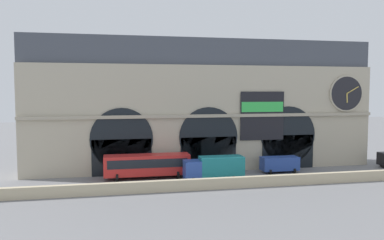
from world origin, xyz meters
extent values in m
plane|color=slate|center=(0.00, 0.00, 0.00)|extent=(200.00, 200.00, 0.00)
cube|color=#BCAD8C|center=(0.00, -4.41, 0.64)|extent=(90.00, 0.70, 1.29)
cube|color=#B2A891|center=(0.00, 7.68, 7.45)|extent=(50.13, 5.36, 14.90)
cube|color=#424751|center=(0.00, 7.98, 16.81)|extent=(50.13, 4.76, 3.82)
cube|color=black|center=(-11.94, 4.95, 2.46)|extent=(7.93, 0.20, 4.91)
cylinder|color=black|center=(-11.94, 4.95, 4.91)|extent=(8.34, 0.20, 8.34)
cube|color=black|center=(0.00, 4.95, 2.46)|extent=(7.93, 0.20, 4.91)
cylinder|color=black|center=(0.00, 4.95, 4.91)|extent=(8.34, 0.20, 8.34)
cube|color=black|center=(11.94, 4.95, 2.46)|extent=(7.93, 0.20, 4.91)
cylinder|color=black|center=(11.94, 4.95, 4.91)|extent=(8.34, 0.20, 8.34)
cylinder|color=#B2A891|center=(21.07, 4.85, 10.94)|extent=(5.40, 0.25, 5.40)
cylinder|color=black|center=(21.07, 4.73, 10.94)|extent=(5.00, 0.06, 5.00)
cube|color=gold|center=(21.11, 4.67, 10.26)|extent=(0.25, 0.04, 1.38)
cube|color=gold|center=(22.00, 4.65, 11.45)|extent=(1.92, 0.04, 1.12)
cube|color=black|center=(7.83, 4.83, 7.76)|extent=(6.51, 0.12, 6.91)
cube|color=green|center=(7.83, 4.75, 9.06)|extent=(6.25, 0.04, 1.43)
cube|color=#A49A85|center=(0.00, 4.85, 7.87)|extent=(50.13, 0.50, 0.44)
cube|color=red|center=(-8.80, 2.58, 1.80)|extent=(11.00, 2.50, 2.60)
cube|color=black|center=(-8.80, 1.31, 2.15)|extent=(10.12, 0.04, 1.10)
cylinder|color=black|center=(-12.65, 1.45, 0.50)|extent=(0.28, 1.00, 1.00)
cylinder|color=black|center=(-12.65, 3.70, 0.50)|extent=(0.28, 1.00, 1.00)
cylinder|color=black|center=(-4.95, 1.45, 0.50)|extent=(0.28, 1.00, 1.00)
cylinder|color=black|center=(-4.95, 3.70, 0.50)|extent=(0.28, 1.00, 1.00)
cube|color=#28479E|center=(-3.51, -0.72, 1.57)|extent=(2.00, 2.30, 2.30)
cube|color=#19727A|center=(0.24, -0.72, 1.77)|extent=(5.50, 2.30, 2.70)
cylinder|color=black|center=(-3.61, -1.75, 0.42)|extent=(0.28, 0.84, 0.84)
cylinder|color=black|center=(-3.61, 0.32, 0.42)|extent=(0.28, 0.84, 0.84)
cylinder|color=black|center=(1.49, -1.75, 0.42)|extent=(0.28, 0.84, 0.84)
cylinder|color=black|center=(1.49, 0.32, 0.42)|extent=(0.28, 0.84, 0.84)
cube|color=#28479E|center=(9.58, 2.55, 1.27)|extent=(5.20, 2.00, 1.86)
cylinder|color=black|center=(7.81, 1.65, 0.34)|extent=(0.28, 0.68, 0.68)
cylinder|color=black|center=(7.81, 3.45, 0.34)|extent=(0.28, 0.68, 0.68)
cylinder|color=black|center=(11.34, 1.65, 0.34)|extent=(0.28, 0.68, 0.68)
cylinder|color=black|center=(11.34, 3.45, 0.34)|extent=(0.28, 0.68, 0.68)
cylinder|color=black|center=(26.48, 3.56, 0.34)|extent=(0.28, 0.68, 0.68)
camera|label=1|loc=(-12.92, -46.78, 11.40)|focal=36.01mm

